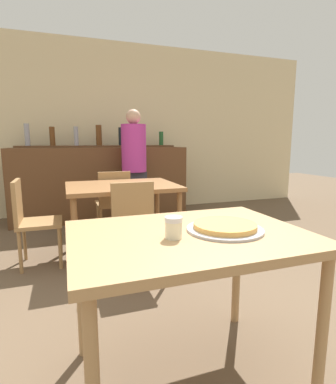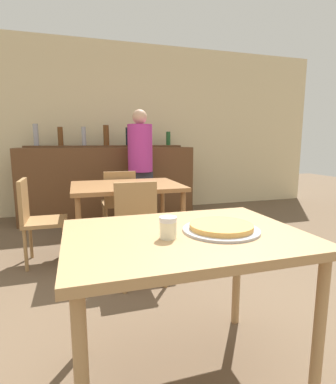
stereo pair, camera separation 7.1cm
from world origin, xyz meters
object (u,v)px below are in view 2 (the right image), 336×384
Objects in this scene: pizza_tray at (221,228)px; chair_far_side_back at (119,199)px; chair_far_side_left at (36,216)px; cheese_shaker at (168,227)px; person_standing at (140,164)px; chair_far_side_front at (139,224)px.

chair_far_side_back is at bearing 93.66° from pizza_tray.
chair_far_side_left is (-0.88, -0.60, 0.00)m from chair_far_side_back.
cheese_shaker is (0.76, -1.85, 0.33)m from chair_far_side_left.
person_standing is (0.49, 2.90, 0.06)m from cheese_shaker.
cheese_shaker is 0.06× the size of person_standing.
cheese_shaker is (-0.27, -0.03, 0.03)m from pizza_tray.
chair_far_side_back reaches higher than pizza_tray.
person_standing reaches higher than chair_far_side_front.
chair_far_side_left is at bearing 112.44° from cheese_shaker.
person_standing is (1.25, 1.05, 0.39)m from chair_far_side_left.
chair_far_side_left is 1.68m from person_standing.
chair_far_side_back and chair_far_side_left have the same top height.
person_standing is (0.21, 2.88, 0.09)m from pizza_tray.
pizza_tray is at bearing -150.40° from chair_far_side_left.
chair_far_side_back is 0.71m from person_standing.
person_standing is at bearing -129.14° from chair_far_side_back.
cheese_shaker reaches higher than chair_far_side_front.
chair_far_side_back is 8.66× the size of cheese_shaker.
chair_far_side_left is at bearing 145.72° from chair_far_side_front.
chair_far_side_front is 1.27m from pizza_tray.
chair_far_side_back is (-0.00, 1.20, 0.00)m from chair_far_side_front.
cheese_shaker is (-0.12, -1.25, 0.33)m from chair_far_side_front.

